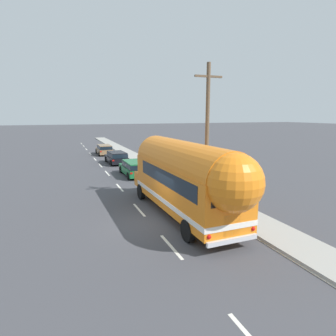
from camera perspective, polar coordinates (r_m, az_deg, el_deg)
ground_plane at (r=14.95m, az=-3.39°, el=-10.99°), size 300.00×300.00×0.00m
lane_markings at (r=27.68m, az=-6.15°, el=-0.87°), size 4.04×80.00×0.01m
sidewalk_slab at (r=25.58m, az=0.45°, el=-1.60°), size 2.17×90.00×0.15m
utility_pole at (r=17.75m, az=7.79°, el=7.06°), size 1.80×0.24×8.50m
painted_bus at (r=14.94m, az=3.79°, el=-1.75°), size 2.78×11.48×4.12m
car_lead at (r=25.99m, az=-6.72°, el=0.14°), size 1.92×4.57×1.37m
car_second at (r=32.73m, az=-10.18°, el=2.21°), size 2.08×4.37×1.37m
car_third at (r=40.46m, az=-12.57°, el=3.70°), size 1.92×4.39×1.37m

